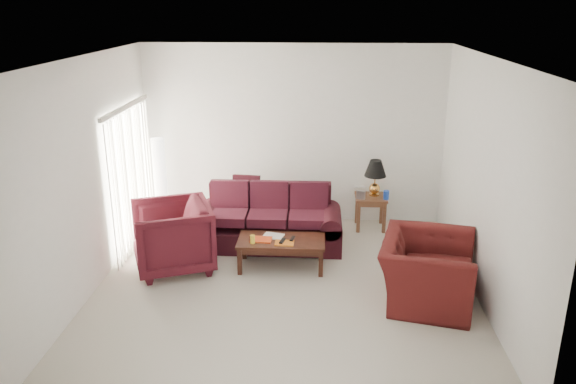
% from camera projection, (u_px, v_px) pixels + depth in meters
% --- Properties ---
extents(floor, '(5.00, 5.00, 0.00)m').
position_uv_depth(floor, '(284.00, 286.00, 7.52)').
color(floor, beige).
rests_on(floor, ground).
extents(blinds, '(0.10, 2.00, 2.16)m').
position_uv_depth(blinds, '(131.00, 178.00, 8.53)').
color(blinds, silver).
rests_on(blinds, ground).
extents(sofa, '(2.32, 1.14, 0.92)m').
position_uv_depth(sofa, '(269.00, 218.00, 8.65)').
color(sofa, black).
rests_on(sofa, ground).
extents(throw_pillow, '(0.46, 0.27, 0.46)m').
position_uv_depth(throw_pillow, '(246.00, 188.00, 9.16)').
color(throw_pillow, black).
rests_on(throw_pillow, sofa).
extents(end_table, '(0.54, 0.54, 0.56)m').
position_uv_depth(end_table, '(370.00, 212.00, 9.39)').
color(end_table, '#4C341A').
rests_on(end_table, ground).
extents(table_lamp, '(0.42, 0.42, 0.61)m').
position_uv_depth(table_lamp, '(375.00, 178.00, 9.25)').
color(table_lamp, '#C98B3E').
rests_on(table_lamp, end_table).
extents(clock, '(0.15, 0.10, 0.14)m').
position_uv_depth(clock, '(361.00, 195.00, 9.16)').
color(clock, silver).
rests_on(clock, end_table).
extents(blue_canister, '(0.10, 0.10, 0.15)m').
position_uv_depth(blue_canister, '(386.00, 195.00, 9.14)').
color(blue_canister, '#193EA5').
rests_on(blue_canister, end_table).
extents(picture_frame, '(0.18, 0.21, 0.06)m').
position_uv_depth(picture_frame, '(360.00, 187.00, 9.50)').
color(picture_frame, white).
rests_on(picture_frame, end_table).
extents(floor_lamp, '(0.26, 0.26, 1.54)m').
position_uv_depth(floor_lamp, '(160.00, 182.00, 9.33)').
color(floor_lamp, silver).
rests_on(floor_lamp, ground).
extents(armchair_left, '(1.37, 1.35, 0.97)m').
position_uv_depth(armchair_left, '(172.00, 237.00, 7.89)').
color(armchair_left, '#3C0E15').
rests_on(armchair_left, ground).
extents(armchair_right, '(1.38, 1.50, 0.83)m').
position_uv_depth(armchair_right, '(427.00, 271.00, 7.05)').
color(armchair_right, '#3C0E0E').
rests_on(armchair_right, ground).
extents(coffee_table, '(1.33, 0.86, 0.43)m').
position_uv_depth(coffee_table, '(281.00, 253.00, 8.00)').
color(coffee_table, black).
rests_on(coffee_table, ground).
extents(magazine_red, '(0.31, 0.24, 0.02)m').
position_uv_depth(magazine_red, '(261.00, 240.00, 7.91)').
color(magazine_red, '#C23913').
rests_on(magazine_red, coffee_table).
extents(magazine_white, '(0.33, 0.27, 0.02)m').
position_uv_depth(magazine_white, '(273.00, 236.00, 8.04)').
color(magazine_white, silver).
rests_on(magazine_white, coffee_table).
extents(magazine_orange, '(0.27, 0.20, 0.01)m').
position_uv_depth(magazine_orange, '(284.00, 243.00, 7.80)').
color(magazine_orange, '#BB6316').
rests_on(magazine_orange, coffee_table).
extents(remote_a, '(0.08, 0.18, 0.02)m').
position_uv_depth(remote_a, '(282.00, 241.00, 7.82)').
color(remote_a, black).
rests_on(remote_a, coffee_table).
extents(remote_b, '(0.08, 0.17, 0.02)m').
position_uv_depth(remote_b, '(292.00, 239.00, 7.90)').
color(remote_b, black).
rests_on(remote_b, coffee_table).
extents(yellow_glass, '(0.08, 0.08, 0.12)m').
position_uv_depth(yellow_glass, '(253.00, 239.00, 7.80)').
color(yellow_glass, yellow).
rests_on(yellow_glass, coffee_table).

